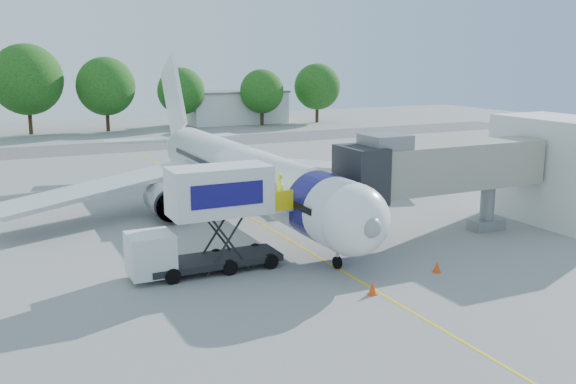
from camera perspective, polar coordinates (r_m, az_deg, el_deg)
name	(u,v)px	position (r m, az deg, el deg)	size (l,w,h in m)	color
ground	(265,226)	(42.38, -2.05, -3.04)	(160.00, 160.00, 0.00)	gray
guidance_line	(265,226)	(42.38, -2.05, -3.03)	(0.15, 70.00, 0.01)	yellow
taxiway_strip	(129,146)	(81.91, -13.96, 3.97)	(120.00, 10.00, 0.01)	#59595B
aircraft	(241,172)	(45.45, -4.16, 1.78)	(34.17, 37.73, 11.35)	white
jet_bridge	(433,169)	(39.60, 12.74, 2.03)	(13.90, 3.20, 6.60)	gray
terminal_stub	(557,169)	(46.93, 22.83, 1.87)	(5.00, 8.00, 7.00)	silver
catering_hiloader	(208,220)	(33.18, -7.14, -2.48)	(8.51, 2.44, 5.50)	black
ground_tug	(460,306)	(28.41, 15.07, -9.77)	(3.47, 2.22, 1.29)	silver
safety_cone_a	(437,267)	(34.31, 13.10, -6.51)	(0.39, 0.39, 0.62)	#F8400D
safety_cone_b	(373,288)	(30.71, 7.52, -8.49)	(0.41, 0.41, 0.65)	#F8400D
outbuilding_right	(236,107)	(106.97, -4.63, 7.54)	(16.40, 7.40, 5.30)	silver
tree_c	(27,80)	(98.08, -22.20, 9.24)	(9.95, 9.95, 12.68)	#382314
tree_d	(106,86)	(98.47, -15.89, 9.02)	(8.51, 8.51, 10.85)	#382314
tree_e	(181,91)	(101.18, -9.49, 8.83)	(7.25, 7.25, 9.25)	#382314
tree_f	(262,91)	(103.31, -2.35, 8.93)	(6.98, 6.98, 8.90)	#382314
tree_g	(317,87)	(107.96, 2.62, 9.33)	(7.64, 7.64, 9.74)	#382314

